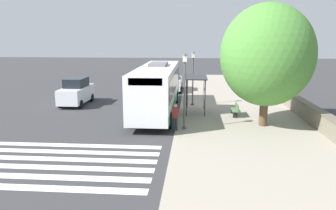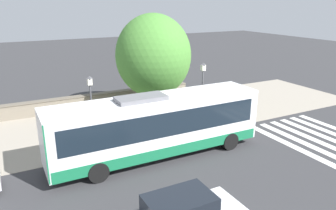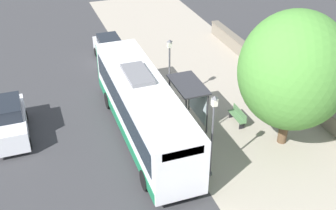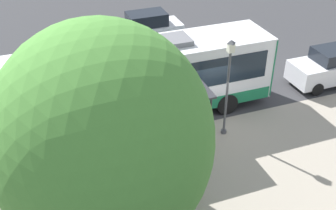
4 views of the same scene
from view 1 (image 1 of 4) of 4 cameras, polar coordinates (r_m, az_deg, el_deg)
ground_plane at (r=25.97m, az=2.12°, el=-0.18°), size 120.00×120.00×0.00m
sidewalk_plaza at (r=26.17m, az=12.01°, el=-0.32°), size 9.00×44.00×0.02m
crosswalk_stripes at (r=15.30m, az=-19.36°, el=-9.50°), size 9.00×5.25×0.01m
stone_wall at (r=26.90m, az=20.64°, el=0.72°), size 0.60×20.00×1.12m
bus at (r=23.41m, az=-1.87°, el=3.06°), size 2.61×11.62×3.53m
bus_shelter at (r=23.59m, az=5.23°, el=3.77°), size 1.56×2.88×2.59m
pedestrian at (r=18.99m, az=1.28°, el=-1.76°), size 0.34×0.22×1.60m
bench at (r=23.07m, az=11.61°, el=-0.74°), size 0.40×1.56×0.88m
street_lamp_near at (r=25.93m, az=4.36°, el=5.45°), size 0.28×0.28×4.27m
street_lamp_far at (r=18.96m, az=2.90°, el=3.49°), size 0.28×0.28×4.48m
shade_tree at (r=20.40m, az=16.85°, el=8.28°), size 5.51×5.51×7.35m
parked_car_behind_bus at (r=33.25m, az=0.81°, el=4.07°), size 1.86×4.41×1.87m
parked_car_far_lane at (r=27.42m, az=-15.67°, el=2.21°), size 1.82×4.27×2.15m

